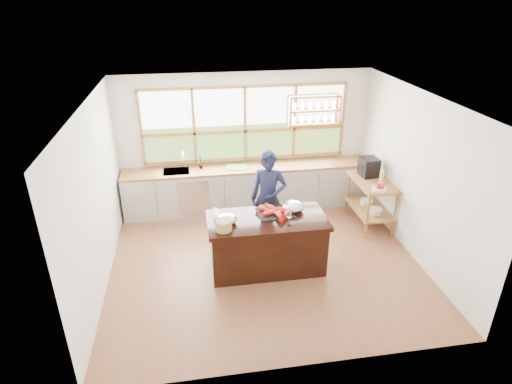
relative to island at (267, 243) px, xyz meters
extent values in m
plane|color=brown|center=(0.00, 0.20, -0.45)|extent=(5.00, 5.00, 0.00)
cube|color=silver|center=(0.00, 2.45, 0.90)|extent=(5.00, 0.02, 2.70)
cube|color=silver|center=(0.00, -2.05, 0.90)|extent=(5.00, 0.02, 2.70)
cube|color=silver|center=(-2.50, 0.20, 0.90)|extent=(0.02, 4.50, 2.70)
cube|color=silver|center=(2.50, 0.20, 0.90)|extent=(0.02, 4.50, 2.70)
cube|color=white|center=(0.00, 0.20, 2.25)|extent=(5.00, 4.50, 0.02)
cube|color=#A7833B|center=(0.00, 2.42, 1.25)|extent=(4.05, 0.06, 1.50)
cube|color=white|center=(0.00, 2.44, 1.59)|extent=(3.98, 0.01, 0.75)
cube|color=#416421|center=(0.00, 2.44, 0.87)|extent=(3.98, 0.01, 0.70)
cube|color=#A7833B|center=(1.35, 2.31, 1.77)|extent=(1.00, 0.28, 0.03)
cube|color=#A7833B|center=(1.35, 2.31, 1.50)|extent=(1.00, 0.28, 0.03)
cube|color=#A7833B|center=(1.35, 2.31, 1.22)|extent=(1.00, 0.28, 0.03)
cube|color=#A7833B|center=(0.85, 2.31, 1.50)|extent=(0.03, 0.28, 0.55)
cube|color=#A7833B|center=(1.85, 2.31, 1.50)|extent=(0.03, 0.28, 0.55)
cube|color=#B0AFA6|center=(0.00, 2.14, -0.03)|extent=(4.90, 0.62, 0.85)
cube|color=silver|center=(-1.10, 1.82, -0.02)|extent=(0.60, 0.01, 0.72)
cube|color=#9E6437|center=(0.00, 2.14, 0.42)|extent=(4.90, 0.62, 0.05)
cube|color=silver|center=(-1.40, 2.14, 0.37)|extent=(0.50, 0.42, 0.16)
cube|color=#9E6437|center=(2.45, 0.60, 0.00)|extent=(0.04, 0.04, 0.90)
cube|color=#9E6437|center=(2.45, 1.60, 0.00)|extent=(0.04, 0.04, 0.90)
cube|color=#9E6437|center=(1.93, 0.60, 0.00)|extent=(0.04, 0.04, 0.90)
cube|color=#9E6437|center=(1.93, 1.60, 0.00)|extent=(0.04, 0.04, 0.90)
cube|color=#9E6437|center=(2.19, 1.10, -0.13)|extent=(0.62, 1.10, 0.03)
cube|color=#9E6437|center=(2.19, 1.10, 0.42)|extent=(0.62, 1.10, 0.05)
cylinder|color=silver|center=(2.19, 0.85, -0.07)|extent=(0.24, 0.24, 0.11)
cylinder|color=silver|center=(2.19, 1.25, -0.07)|extent=(0.24, 0.24, 0.09)
cube|color=black|center=(0.00, 0.00, -0.03)|extent=(1.77, 0.82, 0.84)
cube|color=black|center=(0.00, 0.00, 0.42)|extent=(1.85, 0.90, 0.06)
imported|color=#151B35|center=(0.17, 0.79, 0.40)|extent=(0.72, 0.58, 1.70)
imported|color=slate|center=(-0.92, 2.20, 0.59)|extent=(0.17, 0.13, 0.28)
cube|color=green|center=(-0.22, 2.14, 0.45)|extent=(0.43, 0.35, 0.01)
cube|color=black|center=(2.19, 1.34, 0.62)|extent=(0.34, 0.36, 0.35)
cylinder|color=#C3C75E|center=(2.24, 0.88, 0.59)|extent=(0.09, 0.09, 0.30)
cylinder|color=silver|center=(2.14, 0.70, 0.47)|extent=(0.26, 0.26, 0.05)
sphere|color=#B70D17|center=(2.19, 0.70, 0.52)|extent=(0.07, 0.07, 0.07)
sphere|color=#B70D17|center=(2.16, 0.75, 0.52)|extent=(0.07, 0.07, 0.07)
sphere|color=#B70D17|center=(2.10, 0.73, 0.52)|extent=(0.07, 0.07, 0.07)
sphere|color=#B70D17|center=(2.10, 0.67, 0.52)|extent=(0.07, 0.07, 0.07)
sphere|color=#B70D17|center=(2.16, 0.65, 0.52)|extent=(0.07, 0.07, 0.07)
cube|color=black|center=(0.16, 0.13, 0.45)|extent=(0.58, 0.44, 0.02)
ellipsoid|color=red|center=(0.04, 0.08, 0.50)|extent=(0.23, 0.15, 0.08)
ellipsoid|color=red|center=(0.24, 0.15, 0.50)|extent=(0.23, 0.14, 0.08)
ellipsoid|color=red|center=(0.34, 0.03, 0.50)|extent=(0.21, 0.21, 0.08)
ellipsoid|color=red|center=(0.11, 0.25, 0.50)|extent=(0.18, 0.23, 0.08)
ellipsoid|color=red|center=(0.18, -0.01, 0.50)|extent=(0.11, 0.22, 0.08)
ellipsoid|color=red|center=(0.00, 0.21, 0.50)|extent=(0.20, 0.22, 0.08)
ellipsoid|color=silver|center=(-0.63, -0.03, 0.51)|extent=(0.31, 0.31, 0.15)
ellipsoid|color=silver|center=(0.46, 0.20, 0.52)|extent=(0.34, 0.34, 0.17)
cylinder|color=silver|center=(0.28, -0.24, 0.45)|extent=(0.06, 0.06, 0.01)
cylinder|color=silver|center=(0.28, -0.24, 0.52)|extent=(0.01, 0.01, 0.13)
ellipsoid|color=silver|center=(0.28, -0.24, 0.62)|extent=(0.08, 0.08, 0.10)
cylinder|color=tan|center=(-0.69, -0.23, 0.52)|extent=(0.25, 0.25, 0.16)
cylinder|color=white|center=(-0.77, 0.20, 0.49)|extent=(0.08, 0.30, 0.08)
camera|label=1|loc=(-1.09, -5.65, 3.67)|focal=30.00mm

